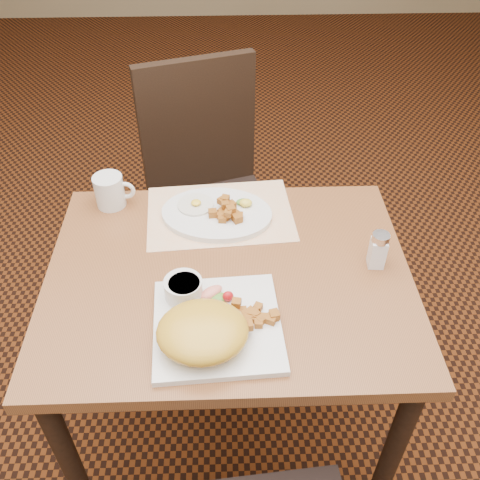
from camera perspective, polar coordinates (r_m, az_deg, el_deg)
name	(u,v)px	position (r m, az deg, el deg)	size (l,w,h in m)	color
ground	(232,428)	(1.93, -0.89, -19.44)	(8.00, 8.00, 0.00)	black
table	(229,303)	(1.40, -1.16, -6.69)	(0.90, 0.70, 0.75)	brown
chair_far	(209,185)	(1.96, -3.33, 5.89)	(0.53, 0.54, 0.97)	black
placemat	(220,214)	(1.49, -2.15, 2.84)	(0.40, 0.28, 0.00)	white
plate_square	(217,326)	(1.20, -2.42, -9.12)	(0.28, 0.28, 0.02)	silver
plate_oval	(217,214)	(1.47, -2.49, 2.79)	(0.30, 0.23, 0.02)	silver
hollandaise_mound	(202,332)	(1.14, -4.11, -9.75)	(0.20, 0.17, 0.07)	gold
ramekin	(183,288)	(1.23, -6.06, -5.14)	(0.09, 0.09, 0.05)	silver
garnish_sq	(217,294)	(1.24, -2.50, -5.81)	(0.09, 0.06, 0.03)	#387223
fried_egg	(196,204)	(1.49, -4.76, 3.81)	(0.10, 0.10, 0.02)	white
garnish_ov	(245,202)	(1.49, 0.51, 4.03)	(0.05, 0.04, 0.02)	#387223
salt_shaker	(378,249)	(1.35, 14.51, -0.99)	(0.04, 0.04, 0.10)	white
coffee_mug	(110,191)	(1.54, -13.66, 5.10)	(0.11, 0.08, 0.09)	silver
home_fries_sq	(253,316)	(1.19, 1.39, -8.10)	(0.11, 0.09, 0.03)	#AC631B
home_fries_ov	(227,211)	(1.45, -1.38, 3.08)	(0.09, 0.09, 0.04)	#AC631B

